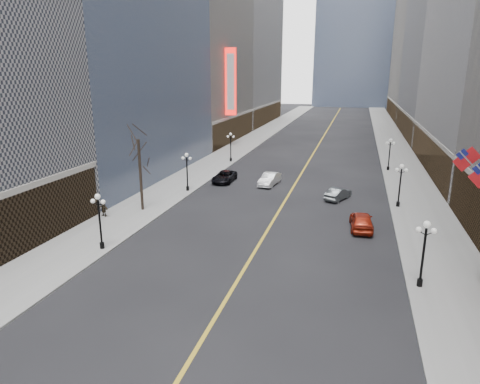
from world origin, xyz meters
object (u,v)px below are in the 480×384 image
Objects in this scene: streetlamp_west_1 at (99,216)px; streetlamp_west_3 at (231,144)px; car_nb_far at (224,177)px; car_sb_far at (338,194)px; car_nb_mid at (270,179)px; streetlamp_east_3 at (390,151)px; streetlamp_west_2 at (187,168)px; streetlamp_east_2 at (400,181)px; car_sb_mid at (361,221)px; streetlamp_east_1 at (424,247)px.

streetlamp_west_1 is 36.00m from streetlamp_west_3.
car_sb_far is (14.58, -4.33, -0.03)m from car_nb_far.
car_nb_mid is at bearing -54.77° from streetlamp_west_3.
streetlamp_east_3 and streetlamp_west_2 have the same top height.
streetlamp_east_2 is 29.68m from streetlamp_west_3.
car_sb_mid reaches higher than car_sb_far.
car_nb_far is at bearing 63.76° from streetlamp_west_2.
car_sb_mid is (17.09, -13.32, 0.12)m from car_nb_far.
car_nb_mid is 0.93× the size of car_nb_far.
car_nb_mid is (8.77, 23.58, -2.13)m from streetlamp_west_1.
streetlamp_east_1 and streetlamp_east_3 have the same top height.
streetlamp_east_3 is 0.89× the size of car_nb_far.
car_sb_mid is at bearing -98.24° from streetlamp_east_3.
car_sb_mid is at bearing -21.01° from streetlamp_west_2.
car_sb_far is at bearing -16.97° from car_nb_far.
streetlamp_east_3 is 1.00× the size of streetlamp_west_3.
car_sb_mid is (-3.71, -25.64, -2.08)m from streetlamp_east_3.
streetlamp_west_1 is 25.25m from car_nb_mid.
car_sb_mid is at bearing -52.20° from streetlamp_west_3.
streetlamp_west_2 is (0.00, 18.00, 0.00)m from streetlamp_west_1.
car_nb_far is (2.80, -12.32, -2.20)m from streetlamp_west_3.
car_nb_far is (-20.80, 5.68, -2.20)m from streetlamp_east_2.
streetlamp_east_1 is 18.00m from streetlamp_east_2.
streetlamp_east_2 is 1.11× the size of car_sb_far.
streetlamp_east_2 reaches higher than car_nb_far.
streetlamp_east_3 reaches higher than car_sb_far.
car_sb_mid reaches higher than car_nb_far.
car_nb_mid is 0.98× the size of car_sb_mid.
streetlamp_east_3 is 0.96× the size of car_nb_mid.
car_nb_mid is at bearing -140.07° from streetlamp_east_3.
streetlamp_west_3 is (-23.60, 0.00, 0.00)m from streetlamp_east_3.
streetlamp_west_3 is at bearing 102.39° from car_nb_far.
streetlamp_west_3 is at bearing 123.25° from streetlamp_east_1.
streetlamp_west_3 is 15.35m from car_nb_mid.
streetlamp_west_2 is at bearing 90.00° from streetlamp_west_1.
streetlamp_east_2 and streetlamp_west_2 have the same top height.
streetlamp_east_1 is at bearing -49.12° from car_nb_far.
streetlamp_east_1 is 1.00× the size of streetlamp_east_2.
car_nb_mid is (8.77, -12.42, -2.13)m from streetlamp_west_3.
streetlamp_east_3 is at bearing 56.75° from streetlamp_west_1.
car_sb_mid is at bearing 129.18° from car_sb_far.
streetlamp_west_3 is at bearing 180.00° from streetlamp_east_3.
streetlamp_east_3 reaches higher than car_nb_mid.
streetlamp_west_3 reaches higher than car_nb_mid.
streetlamp_west_2 is at bearing -142.67° from streetlamp_east_3.
streetlamp_east_2 is at bearing -168.62° from car_sb_far.
streetlamp_east_2 and streetlamp_west_1 have the same top height.
car_sb_mid is (19.89, -7.64, -2.08)m from streetlamp_west_2.
streetlamp_west_1 is (-23.60, -36.00, 0.00)m from streetlamp_east_3.
streetlamp_west_1 is 1.00× the size of streetlamp_west_3.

